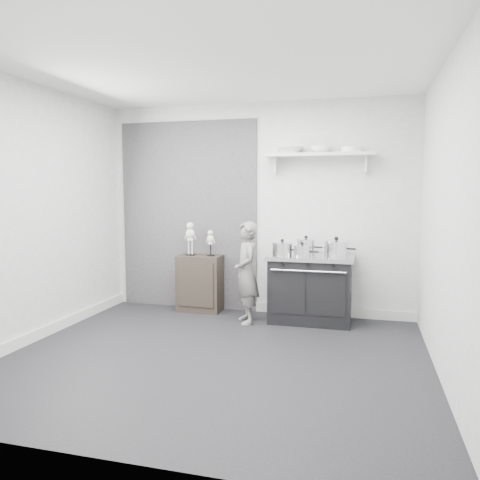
# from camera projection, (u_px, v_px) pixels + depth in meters

# --- Properties ---
(ground) EXTENTS (4.00, 4.00, 0.00)m
(ground) POSITION_uv_depth(u_px,v_px,m) (214.00, 357.00, 4.47)
(ground) COLOR black
(ground) RESTS_ON ground
(room_shell) EXTENTS (4.02, 3.62, 2.71)m
(room_shell) POSITION_uv_depth(u_px,v_px,m) (209.00, 185.00, 4.46)
(room_shell) COLOR #B4B4B2
(room_shell) RESTS_ON ground
(wall_shelf) EXTENTS (1.30, 0.26, 0.24)m
(wall_shelf) POSITION_uv_depth(u_px,v_px,m) (319.00, 156.00, 5.66)
(wall_shelf) COLOR silver
(wall_shelf) RESTS_ON room_shell
(stove) EXTENTS (1.02, 0.63, 0.81)m
(stove) POSITION_uv_depth(u_px,v_px,m) (310.00, 288.00, 5.65)
(stove) COLOR black
(stove) RESTS_ON ground
(side_cabinet) EXTENTS (0.57, 0.33, 0.74)m
(side_cabinet) POSITION_uv_depth(u_px,v_px,m) (200.00, 283.00, 6.16)
(side_cabinet) COLOR black
(side_cabinet) RESTS_ON ground
(child) EXTENTS (0.46, 0.53, 1.22)m
(child) POSITION_uv_depth(u_px,v_px,m) (246.00, 273.00, 5.58)
(child) COLOR slate
(child) RESTS_ON ground
(pot_front_left) EXTENTS (0.33, 0.24, 0.20)m
(pot_front_left) POSITION_uv_depth(u_px,v_px,m) (282.00, 249.00, 5.59)
(pot_front_left) COLOR silver
(pot_front_left) RESTS_ON stove
(pot_back_left) EXTENTS (0.32, 0.23, 0.23)m
(pot_back_left) POSITION_uv_depth(u_px,v_px,m) (306.00, 246.00, 5.71)
(pot_back_left) COLOR silver
(pot_back_left) RESTS_ON stove
(pot_back_right) EXTENTS (0.37, 0.29, 0.22)m
(pot_back_right) POSITION_uv_depth(u_px,v_px,m) (336.00, 248.00, 5.62)
(pot_back_right) COLOR silver
(pot_back_right) RESTS_ON stove
(pot_front_center) EXTENTS (0.29, 0.21, 0.17)m
(pot_front_center) POSITION_uv_depth(u_px,v_px,m) (302.00, 251.00, 5.48)
(pot_front_center) COLOR silver
(pot_front_center) RESTS_ON stove
(skeleton_full) EXTENTS (0.14, 0.09, 0.50)m
(skeleton_full) POSITION_uv_depth(u_px,v_px,m) (190.00, 236.00, 6.13)
(skeleton_full) COLOR beige
(skeleton_full) RESTS_ON side_cabinet
(skeleton_torso) EXTENTS (0.11, 0.07, 0.39)m
(skeleton_torso) POSITION_uv_depth(u_px,v_px,m) (211.00, 241.00, 6.06)
(skeleton_torso) COLOR beige
(skeleton_torso) RESTS_ON side_cabinet
(bowl_large) EXTENTS (0.34, 0.34, 0.08)m
(bowl_large) POSITION_uv_depth(u_px,v_px,m) (290.00, 150.00, 5.74)
(bowl_large) COLOR white
(bowl_large) RESTS_ON wall_shelf
(bowl_small) EXTENTS (0.25, 0.25, 0.08)m
(bowl_small) POSITION_uv_depth(u_px,v_px,m) (321.00, 150.00, 5.64)
(bowl_small) COLOR white
(bowl_small) RESTS_ON wall_shelf
(plate_stack) EXTENTS (0.26, 0.26, 0.06)m
(plate_stack) POSITION_uv_depth(u_px,v_px,m) (352.00, 150.00, 5.55)
(plate_stack) COLOR white
(plate_stack) RESTS_ON wall_shelf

